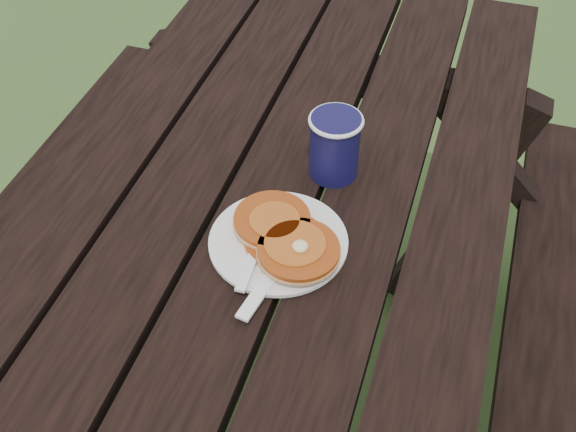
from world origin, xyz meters
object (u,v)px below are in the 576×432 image
(pancake_stack, at_px, (286,237))
(coffee_cup, at_px, (335,143))
(picnic_table, at_px, (247,398))
(plate, at_px, (278,243))

(pancake_stack, xyz_separation_m, coffee_cup, (0.02, 0.19, 0.04))
(picnic_table, bearing_deg, pancake_stack, 42.49)
(picnic_table, distance_m, pancake_stack, 0.41)
(plate, relative_size, coffee_cup, 1.80)
(coffee_cup, bearing_deg, plate, -101.29)
(picnic_table, xyz_separation_m, pancake_stack, (0.06, 0.05, 0.41))
(picnic_table, relative_size, plate, 8.76)
(coffee_cup, bearing_deg, pancake_stack, -97.25)
(pancake_stack, bearing_deg, picnic_table, -137.51)
(picnic_table, relative_size, coffee_cup, 15.75)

